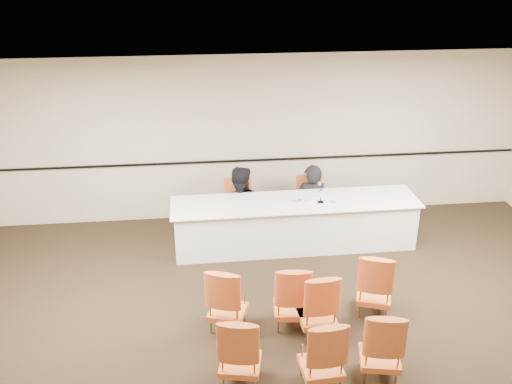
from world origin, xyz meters
TOP-DOWN VIEW (x-y plane):
  - floor at (0.00, 0.00)m, footprint 10.00×10.00m
  - ceiling at (0.00, 0.00)m, footprint 10.00×10.00m
  - wall_back at (0.00, 4.00)m, footprint 10.00×0.04m
  - wall_rail at (0.00, 3.96)m, footprint 9.80×0.04m
  - panel_table at (0.52, 2.71)m, footprint 4.09×0.97m
  - panelist_main at (0.91, 3.31)m, footprint 0.62×0.41m
  - panelist_main_chair at (0.91, 3.31)m, footprint 0.50×0.50m
  - panelist_second at (-0.37, 3.30)m, footprint 0.86×0.68m
  - panelist_second_chair at (-0.37, 3.30)m, footprint 0.50×0.50m
  - papers at (0.92, 2.72)m, footprint 0.35×0.29m
  - microphone at (0.92, 2.62)m, footprint 0.11×0.22m
  - water_bottle at (0.59, 2.66)m, footprint 0.08×0.08m
  - drinking_glass at (0.60, 2.68)m, footprint 0.07×0.07m
  - coffee_cup at (1.19, 2.57)m, footprint 0.10×0.10m
  - aud_chair_front_left at (-0.75, 0.60)m, footprint 0.64×0.64m
  - aud_chair_front_mid at (0.10, 0.56)m, footprint 0.55×0.55m
  - aud_chair_front_right at (1.28, 0.73)m, footprint 0.64×0.64m
  - aud_chair_back_left at (-0.67, -0.43)m, footprint 0.59×0.59m
  - aud_chair_back_mid at (0.25, -0.59)m, footprint 0.53×0.53m
  - aud_chair_back_right at (0.97, -0.51)m, footprint 0.59×0.59m
  - aud_chair_extra at (0.40, 0.34)m, footprint 0.54×0.54m

SIDE VIEW (x-z plane):
  - floor at x=0.00m, z-range 0.00..0.00m
  - panelist_main at x=0.91m, z-range -0.47..1.22m
  - panelist_second at x=-0.37m, z-range -0.46..1.24m
  - panel_table at x=0.52m, z-range 0.00..0.82m
  - panelist_main_chair at x=0.91m, z-range 0.00..0.95m
  - panelist_second_chair at x=-0.37m, z-range 0.00..0.95m
  - aud_chair_front_left at x=-0.75m, z-range 0.00..0.95m
  - aud_chair_front_mid at x=0.10m, z-range 0.00..0.95m
  - aud_chair_front_right at x=1.28m, z-range 0.00..0.95m
  - aud_chair_back_left at x=-0.67m, z-range 0.00..0.95m
  - aud_chair_back_mid at x=0.25m, z-range 0.00..0.95m
  - aud_chair_back_right at x=0.97m, z-range 0.00..0.95m
  - aud_chair_extra at x=0.40m, z-range 0.00..0.95m
  - papers at x=0.92m, z-range 0.82..0.82m
  - drinking_glass at x=0.60m, z-range 0.82..0.92m
  - coffee_cup at x=1.19m, z-range 0.82..0.94m
  - water_bottle at x=0.59m, z-range 0.82..1.03m
  - microphone at x=0.92m, z-range 0.82..1.12m
  - wall_rail at x=0.00m, z-range 1.09..1.11m
  - wall_back at x=0.00m, z-range 0.00..3.00m
  - ceiling at x=0.00m, z-range 3.00..3.00m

